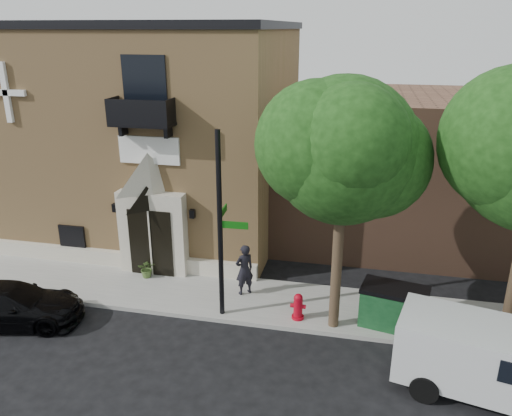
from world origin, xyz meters
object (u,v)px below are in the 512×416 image
Objects in this scene: black_sedan at (9,305)px; cargo_van at (505,363)px; pedestrian_near at (244,270)px; street_sign at (221,226)px; dumpster at (394,306)px; fire_hydrant at (298,306)px.

cargo_van is (14.64, -0.42, 0.44)m from black_sedan.
cargo_van is at bearing 114.30° from pedestrian_near.
street_sign is 2.61m from pedestrian_near.
pedestrian_near is at bearing -178.99° from dumpster.
street_sign reaches higher than pedestrian_near.
pedestrian_near is (-2.07, 1.21, 0.50)m from fire_hydrant.
cargo_van is 8.60m from street_sign.
cargo_van is 2.78× the size of pedestrian_near.
cargo_van is 6.09m from fire_hydrant.
cargo_van is 5.86× the size of fire_hydrant.
dumpster is 1.19× the size of pedestrian_near.
cargo_van is 8.46m from pedestrian_near.
cargo_van is 0.84× the size of street_sign.
dumpster is 5.15m from pedestrian_near.
cargo_van is 3.74m from dumpster.
pedestrian_near is (7.01, 3.23, 0.41)m from black_sedan.
dumpster is (5.45, 0.46, -2.42)m from street_sign.
street_sign is at bearing 34.04° from pedestrian_near.
pedestrian_near is (-5.05, 0.95, 0.26)m from dumpster.
black_sedan is 7.73m from pedestrian_near.
street_sign is at bearing -175.37° from fire_hydrant.
dumpster is at bearing 146.91° from cargo_van.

